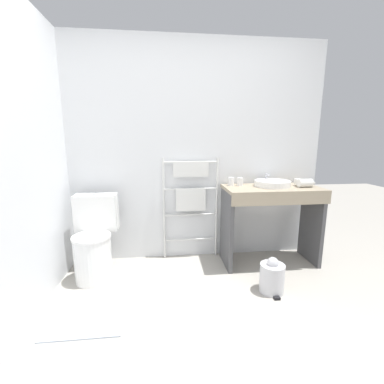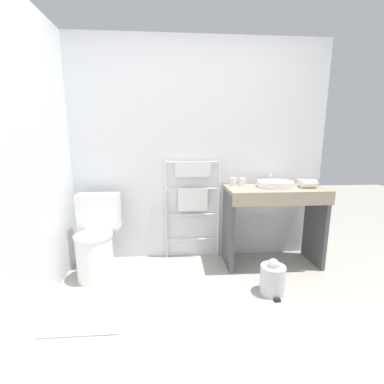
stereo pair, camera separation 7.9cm
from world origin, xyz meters
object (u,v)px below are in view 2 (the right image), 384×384
hair_dryer (309,184)px  trash_bin (273,279)px  towel_radiator (193,192)px  cup_near_edge (242,182)px  cup_near_wall (233,182)px  sink_basin (275,184)px  toilet (96,241)px

hair_dryer → trash_bin: size_ratio=0.58×
towel_radiator → cup_near_edge: towel_radiator is taller
cup_near_wall → hair_dryer: 0.77m
hair_dryer → cup_near_edge: bearing=166.4°
sink_basin → cup_near_wall: size_ratio=4.27×
toilet → cup_near_wall: bearing=9.7°
sink_basin → cup_near_wall: (-0.42, 0.11, 0.01)m
towel_radiator → hair_dryer: towel_radiator is taller
toilet → hair_dryer: size_ratio=4.26×
cup_near_edge → hair_dryer: hair_dryer is taller
cup_near_wall → cup_near_edge: cup_near_wall is taller
cup_near_wall → hair_dryer: (0.75, -0.18, 0.00)m
towel_radiator → toilet: bearing=-162.2°
towel_radiator → sink_basin: towel_radiator is taller
toilet → trash_bin: toilet is taller
toilet → towel_radiator: bearing=17.8°
toilet → trash_bin: bearing=-15.6°
toilet → trash_bin: 1.71m
cup_near_wall → towel_radiator: bearing=170.5°
sink_basin → hair_dryer: 0.34m
sink_basin → toilet: bearing=-175.8°
towel_radiator → cup_near_edge: bearing=-10.3°
cup_near_wall → trash_bin: cup_near_wall is taller
trash_bin → towel_radiator: bearing=129.9°
cup_near_edge → trash_bin: (0.12, -0.68, -0.75)m
cup_near_wall → toilet: bearing=-170.3°
trash_bin → sink_basin: bearing=70.3°
cup_near_edge → trash_bin: cup_near_edge is taller
towel_radiator → trash_bin: size_ratio=3.52×
toilet → hair_dryer: (2.17, 0.06, 0.54)m
toilet → cup_near_wall: 1.54m
toilet → towel_radiator: towel_radiator is taller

